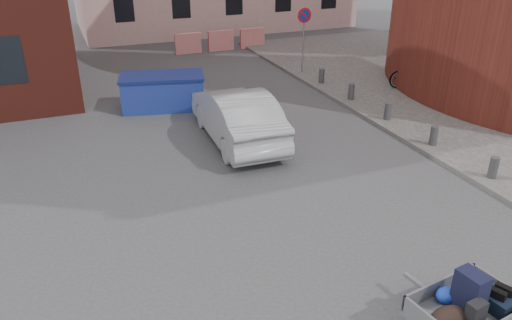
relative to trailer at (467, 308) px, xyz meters
name	(u,v)px	position (x,y,z in m)	size (l,w,h in m)	color
ground	(254,209)	(-1.55, 4.84, -0.61)	(120.00, 120.00, 0.00)	#38383A
sidewalk	(470,100)	(8.45, 8.84, -0.55)	(9.00, 24.00, 0.12)	#474442
no_parking_sign	(304,27)	(4.45, 14.32, 1.41)	(0.60, 0.09, 2.65)	gray
bollards	(388,111)	(4.45, 8.24, -0.21)	(0.22, 9.02, 0.55)	#3A3A3D
barriers	(221,41)	(2.65, 19.84, -0.11)	(4.70, 0.18, 1.00)	red
trailer	(467,308)	(0.00, 0.00, 0.00)	(1.74, 1.90, 1.20)	black
dumpster	(163,91)	(-1.93, 12.35, -0.01)	(3.09, 2.07, 1.19)	navy
silver_car	(237,115)	(-0.54, 8.70, 0.17)	(1.65, 4.72, 1.56)	#9A9CA1
bicycle	(413,73)	(7.45, 10.89, 0.03)	(0.69, 1.98, 1.04)	black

